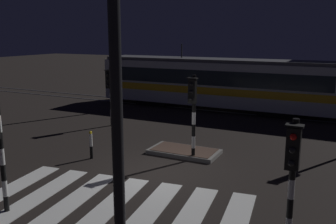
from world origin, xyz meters
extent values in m
plane|color=black|center=(0.00, 0.00, 0.00)|extent=(120.00, 120.00, 0.00)
cube|color=#59595E|center=(0.00, 10.97, 0.01)|extent=(80.00, 0.12, 0.03)
cube|color=#59595E|center=(0.00, 12.41, 0.01)|extent=(80.00, 0.12, 0.03)
cube|color=silver|center=(-3.48, -3.55, 0.01)|extent=(1.24, 4.57, 0.02)
cube|color=silver|center=(-2.32, -3.41, 0.01)|extent=(1.24, 4.57, 0.02)
cube|color=silver|center=(-1.16, -3.26, 0.01)|extent=(1.24, 4.57, 0.02)
cube|color=silver|center=(0.00, -3.12, 0.01)|extent=(1.24, 4.57, 0.02)
cube|color=silver|center=(1.16, -2.98, 0.01)|extent=(1.24, 4.57, 0.02)
cube|color=silver|center=(2.32, -2.84, 0.01)|extent=(1.24, 4.57, 0.02)
cube|color=slate|center=(-0.05, 2.36, 0.08)|extent=(2.81, 1.47, 0.16)
cube|color=#4C382D|center=(-0.05, 2.36, 0.17)|extent=(2.53, 1.32, 0.02)
cylinder|color=black|center=(-2.40, -4.45, 0.23)|extent=(0.14, 0.14, 0.45)
cylinder|color=white|center=(-2.40, -4.45, 0.68)|extent=(0.14, 0.14, 0.45)
cylinder|color=black|center=(-2.40, -4.45, 1.13)|extent=(0.14, 0.14, 0.45)
cylinder|color=white|center=(-2.40, -4.45, 1.58)|extent=(0.14, 0.14, 0.45)
cylinder|color=black|center=(-2.40, -4.45, 2.04)|extent=(0.14, 0.14, 0.45)
cylinder|color=black|center=(0.56, 1.83, 0.24)|extent=(0.14, 0.14, 0.47)
cylinder|color=white|center=(0.56, 1.83, 0.71)|extent=(0.14, 0.14, 0.47)
cylinder|color=black|center=(0.56, 1.83, 1.18)|extent=(0.14, 0.14, 0.47)
cylinder|color=white|center=(0.56, 1.83, 1.65)|extent=(0.14, 0.14, 0.47)
cylinder|color=black|center=(0.56, 1.83, 2.12)|extent=(0.14, 0.14, 0.47)
cylinder|color=white|center=(0.56, 1.83, 2.60)|extent=(0.14, 0.14, 0.47)
cylinder|color=black|center=(0.56, 1.83, 3.07)|extent=(0.14, 0.14, 0.47)
cube|color=black|center=(0.56, 1.66, 2.70)|extent=(0.28, 0.20, 0.90)
sphere|color=black|center=(0.56, 1.55, 2.98)|extent=(0.14, 0.14, 0.14)
sphere|color=black|center=(0.56, 1.55, 2.70)|extent=(0.14, 0.14, 0.14)
sphere|color=black|center=(0.56, 1.55, 2.42)|extent=(0.14, 0.14, 0.14)
cube|color=black|center=(0.56, 1.66, 3.19)|extent=(0.36, 0.24, 0.04)
cylinder|color=black|center=(-5.43, 5.01, 0.22)|extent=(0.14, 0.14, 0.44)
cylinder|color=white|center=(-5.43, 5.01, 0.66)|extent=(0.14, 0.14, 0.44)
cylinder|color=black|center=(-5.43, 5.01, 1.10)|extent=(0.14, 0.14, 0.44)
cylinder|color=white|center=(-5.43, 5.01, 1.54)|extent=(0.14, 0.14, 0.44)
cylinder|color=black|center=(-5.43, 5.01, 1.98)|extent=(0.14, 0.14, 0.44)
cylinder|color=white|center=(-5.43, 5.01, 2.42)|extent=(0.14, 0.14, 0.44)
cylinder|color=black|center=(-5.43, 5.01, 2.85)|extent=(0.14, 0.14, 0.44)
cube|color=black|center=(-5.43, 4.84, 2.47)|extent=(0.28, 0.20, 0.90)
sphere|color=black|center=(-5.43, 4.73, 2.75)|extent=(0.14, 0.14, 0.14)
sphere|color=black|center=(-5.43, 4.73, 2.47)|extent=(0.14, 0.14, 0.14)
sphere|color=black|center=(-5.43, 4.73, 2.19)|extent=(0.14, 0.14, 0.14)
cube|color=black|center=(-5.43, 4.84, 2.96)|extent=(0.36, 0.24, 0.04)
cylinder|color=black|center=(4.86, -3.14, 1.11)|extent=(0.14, 0.14, 0.44)
cylinder|color=white|center=(4.86, -3.14, 1.55)|extent=(0.14, 0.14, 0.44)
cylinder|color=black|center=(4.86, -3.14, 1.99)|extent=(0.14, 0.14, 0.44)
cylinder|color=white|center=(4.86, -3.14, 2.43)|extent=(0.14, 0.14, 0.44)
cylinder|color=black|center=(4.86, -3.14, 2.87)|extent=(0.14, 0.14, 0.44)
cube|color=black|center=(4.86, -3.31, 2.49)|extent=(0.28, 0.20, 0.90)
sphere|color=red|center=(4.86, -3.42, 2.77)|extent=(0.14, 0.14, 0.14)
sphere|color=black|center=(4.86, -3.42, 2.49)|extent=(0.14, 0.14, 0.14)
sphere|color=black|center=(4.86, -3.42, 2.21)|extent=(0.14, 0.14, 0.14)
cube|color=black|center=(4.86, -3.31, 2.98)|extent=(0.36, 0.24, 0.04)
cylinder|color=black|center=(-7.35, 8.79, 3.85)|extent=(0.18, 0.18, 7.70)
cylinder|color=black|center=(2.74, -6.52, 3.32)|extent=(0.18, 0.18, 6.65)
cube|color=silver|center=(-2.10, 11.69, 1.70)|extent=(15.16, 2.50, 2.70)
cube|color=yellow|center=(-2.10, 10.42, 1.35)|extent=(14.86, 0.04, 0.44)
cube|color=yellow|center=(-2.10, 12.96, 1.35)|extent=(14.86, 0.04, 0.44)
cube|color=black|center=(-2.10, 10.42, 2.15)|extent=(14.40, 0.03, 0.90)
cube|color=#4C4C51|center=(-2.10, 11.69, 3.15)|extent=(14.86, 2.30, 0.20)
cylinder|color=#262628|center=(-4.38, 11.69, 3.65)|extent=(0.08, 0.08, 1.00)
cube|color=black|center=(2.07, 11.69, 0.17)|extent=(2.20, 2.00, 0.35)
cube|color=black|center=(-6.27, 11.69, 0.17)|extent=(2.20, 2.00, 0.35)
cylinder|color=black|center=(-3.07, 0.19, 0.25)|extent=(0.12, 0.12, 0.50)
cylinder|color=white|center=(-3.07, 0.19, 0.75)|extent=(0.12, 0.12, 0.50)
sphere|color=yellow|center=(-3.07, 0.19, 1.05)|extent=(0.12, 0.12, 0.12)
camera|label=1|loc=(5.80, -11.02, 4.81)|focal=39.93mm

